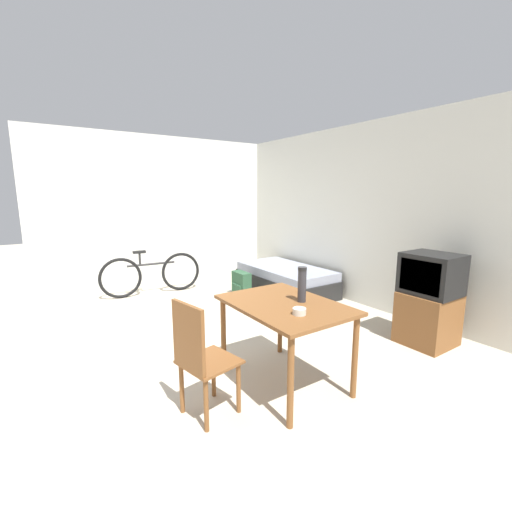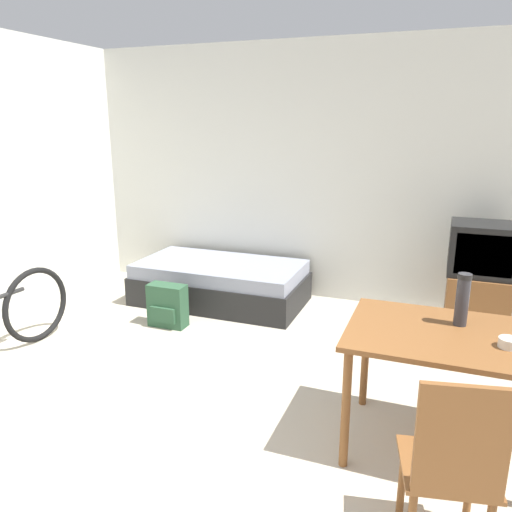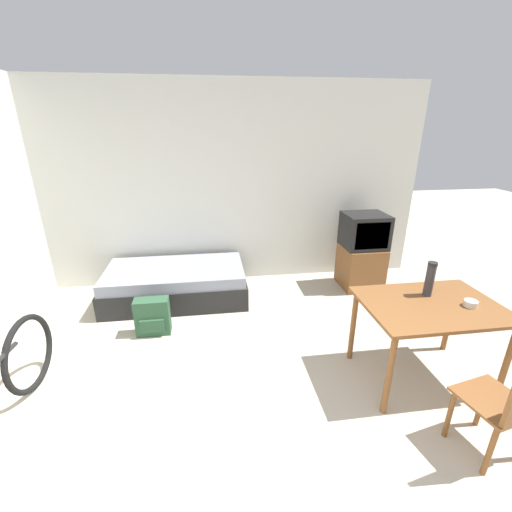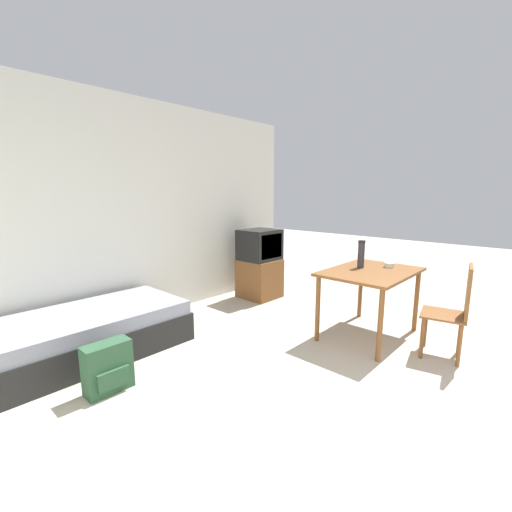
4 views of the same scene
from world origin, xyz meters
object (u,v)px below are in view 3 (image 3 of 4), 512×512
at_px(mate_bowl, 471,303).
at_px(backpack, 153,317).
at_px(tv, 362,252).
at_px(daybed, 176,284).
at_px(thermos_flask, 430,278).
at_px(wooden_chair, 510,400).
at_px(dining_table, 430,313).

relative_size(mate_bowl, backpack, 0.26).
bearing_deg(backpack, tv, 16.66).
distance_m(daybed, tv, 2.54).
distance_m(thermos_flask, backpack, 2.76).
relative_size(tv, backpack, 2.53).
distance_m(daybed, backpack, 0.80).
height_order(daybed, wooden_chair, wooden_chair).
bearing_deg(mate_bowl, dining_table, 163.52).
distance_m(dining_table, thermos_flask, 0.30).
xyz_separation_m(daybed, backpack, (-0.19, -0.77, -0.01)).
bearing_deg(dining_table, backpack, 156.92).
distance_m(wooden_chair, backpack, 3.14).
xyz_separation_m(tv, thermos_flask, (-0.20, -1.72, 0.40)).
xyz_separation_m(daybed, wooden_chair, (2.30, -2.66, 0.29)).
relative_size(wooden_chair, thermos_flask, 2.98).
bearing_deg(daybed, wooden_chair, -49.06).
bearing_deg(daybed, tv, 0.87).
height_order(tv, mate_bowl, tv).
height_order(tv, wooden_chair, tv).
bearing_deg(daybed, mate_bowl, -36.76).
xyz_separation_m(dining_table, backpack, (-2.46, 1.05, -0.45)).
xyz_separation_m(daybed, mate_bowl, (2.55, -1.91, 0.56)).
bearing_deg(tv, dining_table, -97.73).
height_order(tv, backpack, tv).
distance_m(wooden_chair, mate_bowl, 0.83).
bearing_deg(wooden_chair, mate_bowl, 71.54).
height_order(tv, thermos_flask, thermos_flask).
distance_m(tv, thermos_flask, 1.77).
bearing_deg(tv, wooden_chair, -94.60).
distance_m(thermos_flask, mate_bowl, 0.36).
xyz_separation_m(wooden_chair, thermos_flask, (0.01, 0.98, 0.41)).
xyz_separation_m(dining_table, wooden_chair, (0.04, -0.83, -0.15)).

